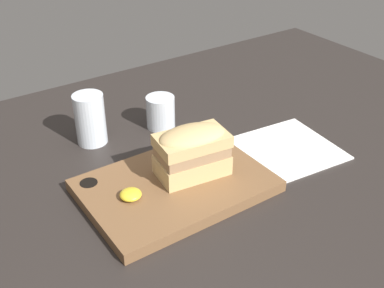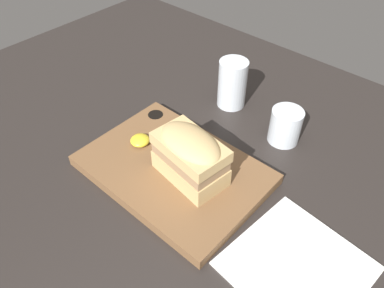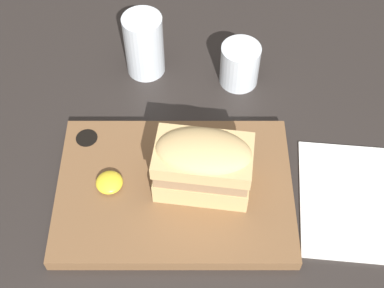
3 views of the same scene
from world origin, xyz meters
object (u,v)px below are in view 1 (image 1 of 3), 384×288
(water_glass, at_px, (91,122))
(napkin, at_px, (288,149))
(wine_glass, at_px, (161,113))
(sandwich, at_px, (192,149))
(serving_board, at_px, (175,186))

(water_glass, xyz_separation_m, napkin, (0.34, -0.27, -0.05))
(wine_glass, height_order, napkin, wine_glass)
(sandwich, bearing_deg, wine_glass, 73.82)
(serving_board, relative_size, wine_glass, 4.54)
(serving_board, bearing_deg, sandwich, 4.26)
(water_glass, distance_m, napkin, 0.44)
(serving_board, distance_m, sandwich, 0.08)
(water_glass, bearing_deg, napkin, -38.72)
(serving_board, relative_size, napkin, 1.61)
(water_glass, height_order, wine_glass, water_glass)
(serving_board, relative_size, water_glass, 3.01)
(sandwich, relative_size, water_glass, 1.25)
(napkin, bearing_deg, sandwich, 175.62)
(serving_board, relative_size, sandwich, 2.41)
(sandwich, bearing_deg, napkin, -4.38)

